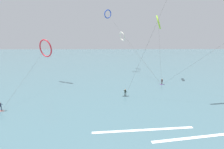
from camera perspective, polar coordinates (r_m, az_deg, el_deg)
sea_water at (r=116.65m, az=-0.85°, el=6.16°), size 400.00×200.00×0.08m
surfer_violet at (r=47.60m, az=17.37°, el=-2.55°), size 1.40×0.72×1.70m
surfer_charcoal at (r=36.34m, az=4.73°, el=-6.60°), size 1.40×0.70×1.70m
surfer_coral at (r=35.21m, az=-34.99°, el=-9.53°), size 1.40×0.66×1.70m
kite_cobalt at (r=63.30m, az=-1.49°, el=20.72°), size 16.97×20.53×23.50m
kite_crimson at (r=49.73m, az=-22.64°, el=8.62°), size 4.85×21.14×12.76m
kite_lime at (r=51.44m, az=16.24°, el=17.43°), size 2.83×7.70×19.61m
kite_ivory at (r=69.05m, az=3.68°, el=13.43°), size 10.93×27.38×15.87m
wave_crest_mid at (r=25.80m, az=30.46°, el=-18.58°), size 15.04×2.71×0.12m
wave_crest_far at (r=24.32m, az=11.22°, el=-18.94°), size 14.56×1.65×0.12m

